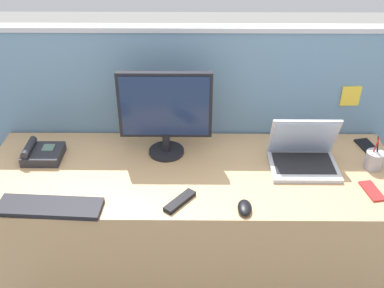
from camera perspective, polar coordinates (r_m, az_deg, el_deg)
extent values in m
plane|color=slate|center=(2.68, -0.01, -16.37)|extent=(10.00, 10.00, 0.00)
cube|color=tan|center=(2.41, -0.01, -10.56)|extent=(1.97, 0.68, 0.75)
cube|color=#6084A3|center=(2.54, 0.06, -0.08)|extent=(2.21, 0.06, 1.30)
cube|color=#B7BAC1|center=(2.25, 0.07, 14.18)|extent=(2.21, 0.07, 0.02)
cube|color=yellow|center=(2.48, 19.11, 5.64)|extent=(0.10, 0.01, 0.11)
cube|color=yellow|center=(2.37, -4.00, 5.70)|extent=(0.10, 0.01, 0.08)
cube|color=beige|center=(2.40, 1.02, 3.80)|extent=(0.12, 0.01, 0.10)
cylinder|color=black|center=(2.30, -3.19, -0.91)|extent=(0.18, 0.18, 0.02)
cylinder|color=black|center=(2.27, -3.23, 0.25)|extent=(0.04, 0.04, 0.09)
cube|color=black|center=(2.18, -3.37, 4.84)|extent=(0.45, 0.03, 0.34)
cube|color=#19284C|center=(2.17, -3.39, 4.64)|extent=(0.42, 0.01, 0.31)
cube|color=#B2B5BC|center=(2.25, 13.65, -2.71)|extent=(0.32, 0.25, 0.02)
cube|color=black|center=(2.25, 13.64, -2.33)|extent=(0.28, 0.18, 0.00)
cube|color=#B2B5BC|center=(2.25, 13.65, 0.96)|extent=(0.32, 0.10, 0.22)
cube|color=#9EB2D1|center=(2.24, 13.68, 0.78)|extent=(0.29, 0.08, 0.20)
cube|color=#232328|center=(2.36, -17.97, -1.22)|extent=(0.18, 0.17, 0.05)
cube|color=#4C6B5B|center=(2.36, -17.41, -0.44)|extent=(0.06, 0.06, 0.01)
cylinder|color=#232328|center=(2.36, -19.60, -0.38)|extent=(0.04, 0.15, 0.04)
cube|color=black|center=(2.04, -17.27, -7.47)|extent=(0.45, 0.15, 0.02)
ellipsoid|color=black|center=(1.95, 6.56, -7.84)|extent=(0.06, 0.10, 0.03)
cylinder|color=#99999E|center=(2.33, 21.66, -1.87)|extent=(0.08, 0.08, 0.09)
cylinder|color=black|center=(2.31, 22.04, -0.61)|extent=(0.02, 0.02, 0.13)
cylinder|color=red|center=(2.31, 21.73, -0.63)|extent=(0.02, 0.01, 0.13)
cube|color=#B22323|center=(2.20, 21.44, -5.44)|extent=(0.09, 0.15, 0.01)
cube|color=black|center=(2.50, 20.96, -0.32)|extent=(0.11, 0.16, 0.01)
cube|color=black|center=(1.98, -1.52, -7.11)|extent=(0.14, 0.16, 0.02)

